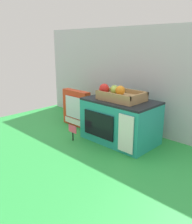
{
  "coord_description": "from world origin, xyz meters",
  "views": [
    {
      "loc": [
        0.99,
        -1.08,
        0.59
      ],
      "look_at": [
        -0.06,
        -0.0,
        0.14
      ],
      "focal_mm": 37.57,
      "sensor_mm": 36.0,
      "label": 1
    }
  ],
  "objects_px": {
    "food_groups_crate": "(119,95)",
    "cookie_set_box": "(76,108)",
    "price_sign": "(73,131)",
    "toy_microwave": "(120,121)"
  },
  "relations": [
    {
      "from": "cookie_set_box",
      "to": "price_sign",
      "type": "xyz_separation_m",
      "value": [
        0.2,
        -0.2,
        -0.06
      ]
    },
    {
      "from": "food_groups_crate",
      "to": "cookie_set_box",
      "type": "height_order",
      "value": "food_groups_crate"
    },
    {
      "from": "toy_microwave",
      "to": "price_sign",
      "type": "height_order",
      "value": "toy_microwave"
    },
    {
      "from": "cookie_set_box",
      "to": "price_sign",
      "type": "height_order",
      "value": "cookie_set_box"
    },
    {
      "from": "cookie_set_box",
      "to": "price_sign",
      "type": "relative_size",
      "value": 2.61
    },
    {
      "from": "food_groups_crate",
      "to": "price_sign",
      "type": "xyz_separation_m",
      "value": [
        -0.19,
        -0.21,
        -0.22
      ]
    },
    {
      "from": "toy_microwave",
      "to": "price_sign",
      "type": "bearing_deg",
      "value": -134.97
    },
    {
      "from": "food_groups_crate",
      "to": "cookie_set_box",
      "type": "relative_size",
      "value": 1.0
    },
    {
      "from": "price_sign",
      "to": "cookie_set_box",
      "type": "bearing_deg",
      "value": 134.7
    },
    {
      "from": "toy_microwave",
      "to": "food_groups_crate",
      "type": "xyz_separation_m",
      "value": [
        -0.01,
        0.0,
        0.16
      ]
    }
  ]
}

